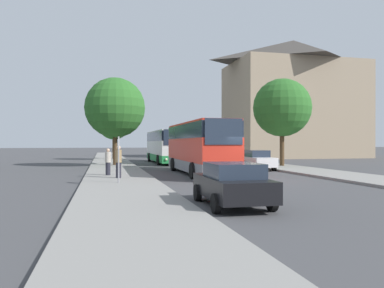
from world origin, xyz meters
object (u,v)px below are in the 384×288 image
(parked_car_right_far, at_px, (200,154))
(pedestrian_waiting_near, at_px, (119,161))
(bus_stop_sign, at_px, (119,154))
(bus_front, at_px, (199,147))
(bus_middle, at_px, (165,146))
(tree_left_far, at_px, (114,124))
(parked_car_left_curb, at_px, (232,183))
(tree_left_near, at_px, (115,108))
(tree_right_near, at_px, (282,108))
(pedestrian_waiting_far, at_px, (108,162))
(parked_car_right_near, at_px, (257,160))

(parked_car_right_far, bearing_deg, pedestrian_waiting_near, 64.86)
(bus_stop_sign, bearing_deg, bus_front, 44.98)
(parked_car_right_far, distance_m, bus_stop_sign, 27.49)
(bus_middle, relative_size, tree_left_far, 1.83)
(bus_front, xyz_separation_m, bus_stop_sign, (-5.71, -5.70, -0.27))
(parked_car_left_curb, bearing_deg, tree_left_near, 99.56)
(tree_right_near, bearing_deg, tree_left_far, 127.60)
(parked_car_right_far, xyz_separation_m, pedestrian_waiting_far, (-11.37, -20.61, 0.22))
(bus_middle, distance_m, tree_right_near, 13.37)
(pedestrian_waiting_far, height_order, tree_left_near, tree_left_near)
(parked_car_left_curb, height_order, tree_left_far, tree_left_far)
(parked_car_right_near, distance_m, tree_left_far, 23.54)
(bus_front, distance_m, parked_car_right_near, 6.33)
(bus_stop_sign, bearing_deg, tree_left_near, 88.78)
(parked_car_right_far, bearing_deg, bus_middle, 43.89)
(tree_right_near, bearing_deg, pedestrian_waiting_far, -157.17)
(parked_car_right_near, height_order, parked_car_right_far, parked_car_right_near)
(parked_car_left_curb, relative_size, tree_right_near, 0.54)
(parked_car_left_curb, distance_m, parked_car_right_near, 17.55)
(bus_front, xyz_separation_m, bus_middle, (0.01, 14.59, -0.05))
(parked_car_right_near, bearing_deg, bus_front, 29.91)
(bus_front, bearing_deg, pedestrian_waiting_far, -169.57)
(bus_front, relative_size, parked_car_right_far, 2.64)
(parked_car_right_near, height_order, tree_left_near, tree_left_near)
(bus_stop_sign, relative_size, pedestrian_waiting_far, 1.40)
(parked_car_right_near, distance_m, pedestrian_waiting_near, 12.65)
(pedestrian_waiting_far, xyz_separation_m, tree_right_near, (15.14, 6.37, 4.29))
(bus_middle, height_order, tree_left_near, tree_left_near)
(bus_front, height_order, tree_right_near, tree_right_near)
(bus_stop_sign, bearing_deg, bus_middle, 74.26)
(bus_middle, height_order, parked_car_right_near, bus_middle)
(parked_car_left_curb, bearing_deg, tree_left_far, 96.15)
(bus_front, relative_size, tree_left_far, 1.72)
(parked_car_left_curb, xyz_separation_m, pedestrian_waiting_near, (-3.43, 9.79, 0.32))
(parked_car_left_curb, xyz_separation_m, bus_stop_sign, (-3.54, 7.20, 0.83))
(bus_front, distance_m, tree_left_near, 11.84)
(bus_front, distance_m, bus_stop_sign, 8.07)
(parked_car_right_near, distance_m, bus_stop_sign, 14.17)
(bus_stop_sign, bearing_deg, parked_car_right_far, 66.61)
(bus_middle, height_order, tree_left_far, tree_left_far)
(pedestrian_waiting_far, bearing_deg, parked_car_right_near, 179.02)
(bus_front, distance_m, tree_right_near, 10.95)
(bus_middle, height_order, parked_car_right_far, bus_middle)
(bus_front, relative_size, tree_left_near, 1.41)
(bus_stop_sign, xyz_separation_m, tree_right_near, (14.68, 10.98, 3.66))
(bus_stop_sign, xyz_separation_m, tree_left_near, (0.33, 15.66, 3.78))
(pedestrian_waiting_far, distance_m, tree_left_near, 11.92)
(pedestrian_waiting_far, xyz_separation_m, tree_left_far, (1.09, 24.63, 3.64))
(bus_middle, bearing_deg, tree_right_near, -46.18)
(pedestrian_waiting_near, bearing_deg, bus_stop_sign, 179.24)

